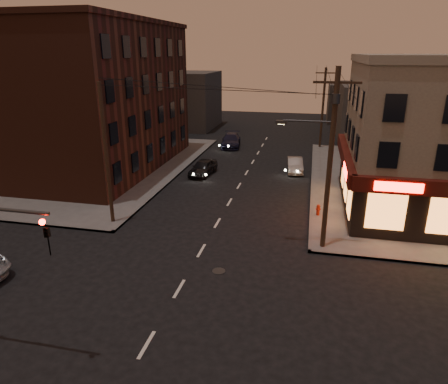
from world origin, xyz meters
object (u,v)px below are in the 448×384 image
(sedan_near, at_px, (203,167))
(fire_hydrant, at_px, (318,209))
(sedan_far, at_px, (231,140))
(sedan_mid, at_px, (295,165))

(sedan_near, xyz_separation_m, fire_hydrant, (10.38, -7.95, -0.13))
(sedan_far, relative_size, fire_hydrant, 6.69)
(sedan_far, bearing_deg, sedan_near, -98.39)
(sedan_mid, bearing_deg, sedan_far, 125.35)
(sedan_mid, relative_size, fire_hydrant, 5.10)
(sedan_near, xyz_separation_m, sedan_far, (0.21, 11.96, 0.05))
(fire_hydrant, bearing_deg, sedan_mid, 101.15)
(sedan_mid, relative_size, sedan_far, 0.76)
(sedan_near, distance_m, sedan_mid, 8.73)
(sedan_mid, xyz_separation_m, sedan_far, (-8.03, 9.09, 0.10))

